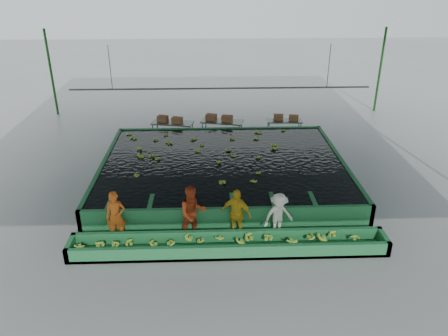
{
  "coord_description": "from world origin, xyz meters",
  "views": [
    {
      "loc": [
        -0.57,
        -14.98,
        8.25
      ],
      "look_at": [
        0.0,
        0.5,
        1.0
      ],
      "focal_mm": 35.0,
      "sensor_mm": 36.0,
      "label": 1
    }
  ],
  "objects_px": {
    "packing_table_right": "(284,128)",
    "box_stack_mid": "(219,121)",
    "flotation_tank": "(223,170)",
    "worker_d": "(278,216)",
    "worker_c": "(236,214)",
    "sorting_trough": "(229,245)",
    "packing_table_mid": "(222,130)",
    "box_stack_left": "(170,122)",
    "box_stack_right": "(286,120)",
    "worker_b": "(193,213)",
    "worker_a": "(116,217)",
    "packing_table_left": "(173,131)"
  },
  "relations": [
    {
      "from": "packing_table_mid",
      "to": "worker_b",
      "type": "bearing_deg",
      "value": -97.81
    },
    {
      "from": "worker_d",
      "to": "box_stack_right",
      "type": "relative_size",
      "value": 1.24
    },
    {
      "from": "worker_d",
      "to": "box_stack_left",
      "type": "relative_size",
      "value": 1.21
    },
    {
      "from": "worker_b",
      "to": "box_stack_mid",
      "type": "relative_size",
      "value": 1.38
    },
    {
      "from": "worker_a",
      "to": "worker_d",
      "type": "distance_m",
      "value": 5.28
    },
    {
      "from": "worker_d",
      "to": "packing_table_right",
      "type": "xyz_separation_m",
      "value": [
        1.74,
        9.44,
        -0.38
      ]
    },
    {
      "from": "packing_table_right",
      "to": "box_stack_left",
      "type": "xyz_separation_m",
      "value": [
        -5.95,
        -0.39,
        0.54
      ]
    },
    {
      "from": "worker_a",
      "to": "box_stack_mid",
      "type": "bearing_deg",
      "value": 63.41
    },
    {
      "from": "worker_b",
      "to": "worker_c",
      "type": "bearing_deg",
      "value": -17.34
    },
    {
      "from": "worker_c",
      "to": "packing_table_mid",
      "type": "bearing_deg",
      "value": 114.92
    },
    {
      "from": "worker_b",
      "to": "worker_d",
      "type": "relative_size",
      "value": 1.19
    },
    {
      "from": "worker_c",
      "to": "box_stack_right",
      "type": "relative_size",
      "value": 1.39
    },
    {
      "from": "packing_table_right",
      "to": "box_stack_right",
      "type": "distance_m",
      "value": 0.43
    },
    {
      "from": "worker_c",
      "to": "box_stack_left",
      "type": "relative_size",
      "value": 1.36
    },
    {
      "from": "worker_d",
      "to": "packing_table_left",
      "type": "relative_size",
      "value": 0.76
    },
    {
      "from": "packing_table_right",
      "to": "box_stack_right",
      "type": "height_order",
      "value": "box_stack_right"
    },
    {
      "from": "flotation_tank",
      "to": "packing_table_left",
      "type": "height_order",
      "value": "packing_table_left"
    },
    {
      "from": "flotation_tank",
      "to": "box_stack_right",
      "type": "xyz_separation_m",
      "value": [
        3.48,
        5.17,
        0.38
      ]
    },
    {
      "from": "worker_a",
      "to": "box_stack_right",
      "type": "xyz_separation_m",
      "value": [
        7.09,
        9.47,
        -0.04
      ]
    },
    {
      "from": "worker_d",
      "to": "packing_table_mid",
      "type": "bearing_deg",
      "value": 80.53
    },
    {
      "from": "worker_c",
      "to": "worker_d",
      "type": "distance_m",
      "value": 1.39
    },
    {
      "from": "worker_d",
      "to": "packing_table_right",
      "type": "relative_size",
      "value": 0.87
    },
    {
      "from": "worker_a",
      "to": "packing_table_mid",
      "type": "distance_m",
      "value": 9.81
    },
    {
      "from": "packing_table_right",
      "to": "worker_c",
      "type": "bearing_deg",
      "value": -108.31
    },
    {
      "from": "sorting_trough",
      "to": "packing_table_mid",
      "type": "bearing_deg",
      "value": 89.36
    },
    {
      "from": "worker_a",
      "to": "packing_table_left",
      "type": "height_order",
      "value": "worker_a"
    },
    {
      "from": "box_stack_right",
      "to": "flotation_tank",
      "type": "bearing_deg",
      "value": -123.93
    },
    {
      "from": "packing_table_mid",
      "to": "box_stack_left",
      "type": "height_order",
      "value": "box_stack_left"
    },
    {
      "from": "worker_b",
      "to": "packing_table_mid",
      "type": "xyz_separation_m",
      "value": [
        1.24,
        9.07,
        -0.46
      ]
    },
    {
      "from": "sorting_trough",
      "to": "packing_table_right",
      "type": "xyz_separation_m",
      "value": [
        3.4,
        10.24,
        0.17
      ]
    },
    {
      "from": "sorting_trough",
      "to": "worker_a",
      "type": "relative_size",
      "value": 5.74
    },
    {
      "from": "flotation_tank",
      "to": "worker_d",
      "type": "relative_size",
      "value": 6.3
    },
    {
      "from": "worker_a",
      "to": "box_stack_right",
      "type": "height_order",
      "value": "worker_a"
    },
    {
      "from": "packing_table_mid",
      "to": "box_stack_left",
      "type": "bearing_deg",
      "value": -179.64
    },
    {
      "from": "flotation_tank",
      "to": "box_stack_left",
      "type": "bearing_deg",
      "value": 118.21
    },
    {
      "from": "sorting_trough",
      "to": "box_stack_left",
      "type": "bearing_deg",
      "value": 104.5
    },
    {
      "from": "flotation_tank",
      "to": "packing_table_right",
      "type": "height_order",
      "value": "flotation_tank"
    },
    {
      "from": "sorting_trough",
      "to": "worker_b",
      "type": "distance_m",
      "value": 1.55
    },
    {
      "from": "packing_table_right",
      "to": "box_stack_mid",
      "type": "relative_size",
      "value": 1.33
    },
    {
      "from": "worker_b",
      "to": "worker_d",
      "type": "distance_m",
      "value": 2.8
    },
    {
      "from": "worker_c",
      "to": "box_stack_mid",
      "type": "relative_size",
      "value": 1.29
    },
    {
      "from": "box_stack_mid",
      "to": "flotation_tank",
      "type": "bearing_deg",
      "value": -89.56
    },
    {
      "from": "worker_b",
      "to": "worker_c",
      "type": "distance_m",
      "value": 1.41
    },
    {
      "from": "worker_b",
      "to": "box_stack_left",
      "type": "xyz_separation_m",
      "value": [
        -1.41,
        9.05,
        0.01
      ]
    },
    {
      "from": "worker_d",
      "to": "flotation_tank",
      "type": "bearing_deg",
      "value": 91.96
    },
    {
      "from": "worker_c",
      "to": "packing_table_right",
      "type": "relative_size",
      "value": 0.97
    },
    {
      "from": "worker_a",
      "to": "worker_d",
      "type": "xyz_separation_m",
      "value": [
        5.28,
        0.0,
        -0.08
      ]
    },
    {
      "from": "sorting_trough",
      "to": "worker_a",
      "type": "xyz_separation_m",
      "value": [
        -3.61,
        0.8,
        0.62
      ]
    },
    {
      "from": "packing_table_mid",
      "to": "packing_table_right",
      "type": "bearing_deg",
      "value": 6.5
    },
    {
      "from": "sorting_trough",
      "to": "box_stack_mid",
      "type": "distance_m",
      "value": 9.94
    }
  ]
}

